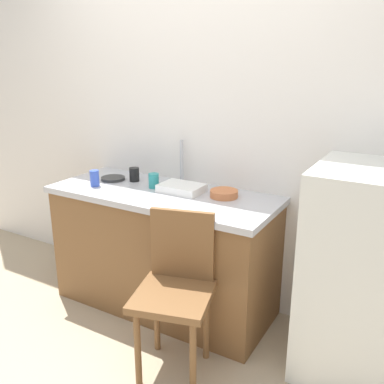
{
  "coord_description": "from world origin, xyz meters",
  "views": [
    {
      "loc": [
        1.4,
        -1.55,
        1.68
      ],
      "look_at": [
        0.15,
        0.6,
        0.89
      ],
      "focal_mm": 39.84,
      "sensor_mm": 36.0,
      "label": 1
    }
  ],
  "objects_px": {
    "cup_blue": "(95,178)",
    "hotplate": "(113,178)",
    "cup_teal": "(154,181)",
    "terracotta_bowl": "(224,194)",
    "chair": "(176,286)",
    "refrigerator": "(358,274)",
    "dish_tray": "(182,188)",
    "cup_black": "(134,174)"
  },
  "relations": [
    {
      "from": "cup_blue",
      "to": "refrigerator",
      "type": "bearing_deg",
      "value": 4.12
    },
    {
      "from": "chair",
      "to": "cup_blue",
      "type": "xyz_separation_m",
      "value": [
        -0.87,
        0.35,
        0.4
      ]
    },
    {
      "from": "dish_tray",
      "to": "terracotta_bowl",
      "type": "xyz_separation_m",
      "value": [
        0.29,
        0.04,
        -0.0
      ]
    },
    {
      "from": "chair",
      "to": "terracotta_bowl",
      "type": "xyz_separation_m",
      "value": [
        -0.0,
        0.58,
        0.36
      ]
    },
    {
      "from": "chair",
      "to": "hotplate",
      "type": "bearing_deg",
      "value": 133.24
    },
    {
      "from": "chair",
      "to": "terracotta_bowl",
      "type": "distance_m",
      "value": 0.68
    },
    {
      "from": "terracotta_bowl",
      "to": "hotplate",
      "type": "height_order",
      "value": "terracotta_bowl"
    },
    {
      "from": "chair",
      "to": "hotplate",
      "type": "xyz_separation_m",
      "value": [
        -0.86,
        0.53,
        0.35
      ]
    },
    {
      "from": "chair",
      "to": "hotplate",
      "type": "distance_m",
      "value": 1.07
    },
    {
      "from": "hotplate",
      "to": "cup_teal",
      "type": "bearing_deg",
      "value": -1.92
    },
    {
      "from": "refrigerator",
      "to": "dish_tray",
      "type": "distance_m",
      "value": 1.18
    },
    {
      "from": "cup_black",
      "to": "cup_blue",
      "type": "bearing_deg",
      "value": -123.95
    },
    {
      "from": "cup_black",
      "to": "terracotta_bowl",
      "type": "bearing_deg",
      "value": -0.44
    },
    {
      "from": "terracotta_bowl",
      "to": "cup_blue",
      "type": "bearing_deg",
      "value": -165.21
    },
    {
      "from": "chair",
      "to": "terracotta_bowl",
      "type": "relative_size",
      "value": 5.06
    },
    {
      "from": "hotplate",
      "to": "cup_teal",
      "type": "distance_m",
      "value": 0.37
    },
    {
      "from": "terracotta_bowl",
      "to": "chair",
      "type": "bearing_deg",
      "value": -89.6
    },
    {
      "from": "cup_blue",
      "to": "dish_tray",
      "type": "bearing_deg",
      "value": 17.95
    },
    {
      "from": "cup_teal",
      "to": "chair",
      "type": "bearing_deg",
      "value": -46.06
    },
    {
      "from": "dish_tray",
      "to": "cup_blue",
      "type": "bearing_deg",
      "value": -162.05
    },
    {
      "from": "hotplate",
      "to": "cup_blue",
      "type": "height_order",
      "value": "cup_blue"
    },
    {
      "from": "refrigerator",
      "to": "chair",
      "type": "xyz_separation_m",
      "value": [
        -0.85,
        -0.47,
        -0.08
      ]
    },
    {
      "from": "chair",
      "to": "cup_black",
      "type": "relative_size",
      "value": 9.21
    },
    {
      "from": "terracotta_bowl",
      "to": "cup_blue",
      "type": "height_order",
      "value": "cup_blue"
    },
    {
      "from": "dish_tray",
      "to": "cup_black",
      "type": "distance_m",
      "value": 0.42
    },
    {
      "from": "cup_blue",
      "to": "hotplate",
      "type": "bearing_deg",
      "value": 88.42
    },
    {
      "from": "dish_tray",
      "to": "cup_blue",
      "type": "distance_m",
      "value": 0.61
    },
    {
      "from": "refrigerator",
      "to": "terracotta_bowl",
      "type": "xyz_separation_m",
      "value": [
        -0.85,
        0.1,
        0.28
      ]
    },
    {
      "from": "chair",
      "to": "cup_teal",
      "type": "distance_m",
      "value": 0.82
    },
    {
      "from": "refrigerator",
      "to": "terracotta_bowl",
      "type": "distance_m",
      "value": 0.9
    },
    {
      "from": "terracotta_bowl",
      "to": "cup_teal",
      "type": "xyz_separation_m",
      "value": [
        -0.5,
        -0.06,
        0.03
      ]
    },
    {
      "from": "refrigerator",
      "to": "dish_tray",
      "type": "height_order",
      "value": "refrigerator"
    },
    {
      "from": "terracotta_bowl",
      "to": "hotplate",
      "type": "bearing_deg",
      "value": -176.89
    },
    {
      "from": "terracotta_bowl",
      "to": "hotplate",
      "type": "relative_size",
      "value": 1.04
    },
    {
      "from": "hotplate",
      "to": "cup_blue",
      "type": "relative_size",
      "value": 1.55
    },
    {
      "from": "terracotta_bowl",
      "to": "cup_teal",
      "type": "height_order",
      "value": "cup_teal"
    },
    {
      "from": "dish_tray",
      "to": "cup_black",
      "type": "height_order",
      "value": "cup_black"
    },
    {
      "from": "chair",
      "to": "cup_blue",
      "type": "height_order",
      "value": "cup_blue"
    },
    {
      "from": "cup_black",
      "to": "cup_blue",
      "type": "relative_size",
      "value": 0.88
    },
    {
      "from": "refrigerator",
      "to": "cup_blue",
      "type": "bearing_deg",
      "value": -175.88
    },
    {
      "from": "refrigerator",
      "to": "cup_blue",
      "type": "distance_m",
      "value": 1.75
    },
    {
      "from": "refrigerator",
      "to": "terracotta_bowl",
      "type": "height_order",
      "value": "refrigerator"
    }
  ]
}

